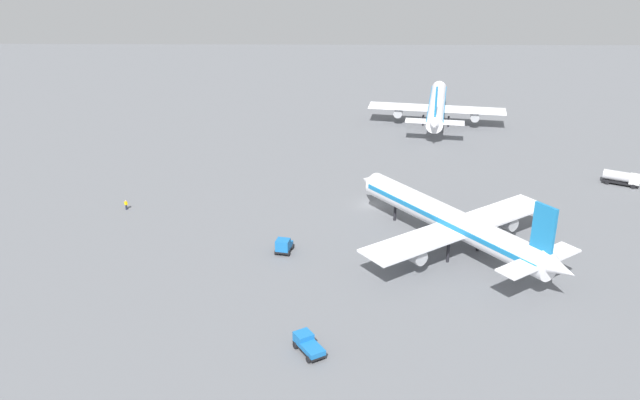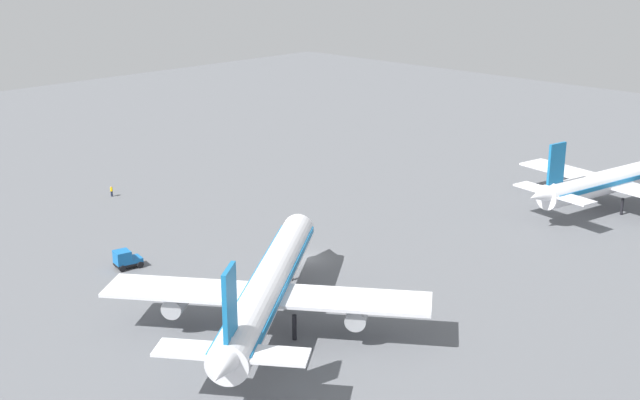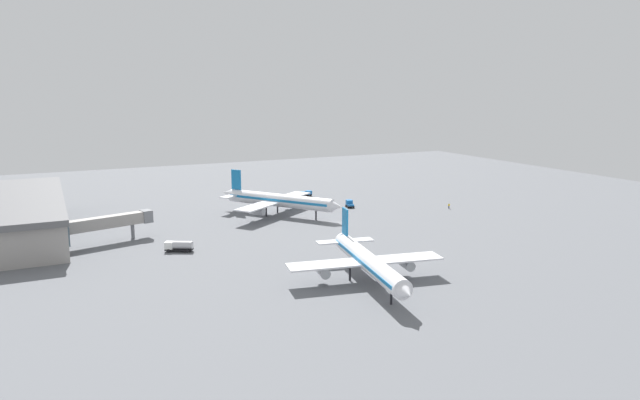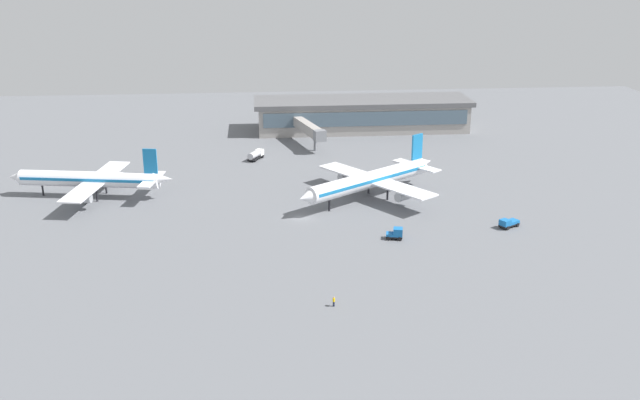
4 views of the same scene
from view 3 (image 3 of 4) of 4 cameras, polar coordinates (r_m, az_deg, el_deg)
ground at (r=160.03m, az=1.73°, el=-2.32°), size 288.00×288.00×0.00m
terminal_building at (r=165.41m, az=-27.29°, el=-1.35°), size 67.46×18.66×9.74m
airplane_at_gate at (r=110.73m, az=4.79°, el=-6.11°), size 38.67×31.35×11.81m
airplane_taxiing at (r=169.28m, az=-4.16°, el=-0.01°), size 35.60×30.12×12.66m
fuel_truck at (r=135.88m, az=-13.87°, el=-4.44°), size 4.63×6.46×2.50m
pushback_tractor at (r=200.72m, az=-1.39°, el=0.69°), size 4.75×3.89×1.90m
baggage_tug at (r=181.26m, az=2.97°, el=-0.38°), size 3.53×2.79×2.30m
ground_crew_worker at (r=183.76m, az=12.73°, el=-0.58°), size 0.44×0.57×1.67m
jet_bridge at (r=148.21m, az=-19.93°, el=-2.02°), size 8.15×20.43×6.74m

